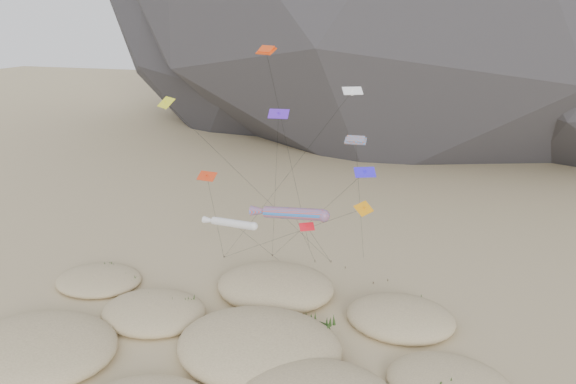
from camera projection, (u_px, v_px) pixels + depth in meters
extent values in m
plane|color=#CCB789|center=(234.00, 366.00, 51.76)|extent=(500.00, 500.00, 0.00)
ellipsoid|color=#CCB789|center=(39.00, 348.00, 53.20)|extent=(15.26, 12.97, 3.48)
ellipsoid|color=#CCB789|center=(154.00, 312.00, 60.03)|extent=(11.45, 9.73, 2.63)
ellipsoid|color=#CCB789|center=(259.00, 346.00, 53.18)|extent=(16.01, 13.61, 4.18)
ellipsoid|color=#CCB789|center=(448.00, 383.00, 48.64)|extent=(10.77, 9.16, 2.04)
ellipsoid|color=#CCB789|center=(275.00, 286.00, 65.29)|extent=(13.86, 11.78, 3.46)
ellipsoid|color=#CCB789|center=(400.00, 317.00, 58.81)|extent=(11.38, 9.67, 2.92)
ellipsoid|color=#CCB789|center=(99.00, 280.00, 67.60)|extent=(10.52, 8.94, 1.99)
ellipsoid|color=black|center=(30.00, 353.00, 52.17)|extent=(3.02, 2.58, 0.91)
ellipsoid|color=black|center=(66.00, 359.00, 51.45)|extent=(2.27, 1.94, 0.68)
ellipsoid|color=black|center=(149.00, 305.00, 61.01)|extent=(3.26, 2.79, 0.98)
ellipsoid|color=black|center=(182.00, 307.00, 60.92)|extent=(1.94, 1.66, 0.58)
ellipsoid|color=black|center=(277.00, 333.00, 55.21)|extent=(3.88, 3.32, 1.16)
ellipsoid|color=black|center=(316.00, 329.00, 56.10)|extent=(2.93, 2.50, 0.88)
ellipsoid|color=black|center=(260.00, 354.00, 52.10)|extent=(2.14, 1.83, 0.64)
ellipsoid|color=black|center=(268.00, 277.00, 67.22)|extent=(3.30, 2.83, 0.99)
ellipsoid|color=black|center=(275.00, 289.00, 64.41)|extent=(2.86, 2.45, 0.86)
ellipsoid|color=black|center=(414.00, 305.00, 61.21)|extent=(2.04, 1.75, 0.61)
ellipsoid|color=black|center=(383.00, 325.00, 57.55)|extent=(2.34, 2.00, 0.70)
ellipsoid|color=black|center=(112.00, 269.00, 70.28)|extent=(2.65, 2.27, 0.79)
ellipsoid|color=black|center=(126.00, 282.00, 67.04)|extent=(2.18, 1.87, 0.66)
cylinder|color=#3F2D1E|center=(272.00, 255.00, 75.21)|extent=(0.08, 0.08, 0.30)
cylinder|color=#3F2D1E|center=(315.00, 261.00, 73.42)|extent=(0.08, 0.08, 0.30)
cylinder|color=#3F2D1E|center=(331.00, 261.00, 73.36)|extent=(0.08, 0.08, 0.30)
cylinder|color=#3F2D1E|center=(345.00, 267.00, 71.60)|extent=(0.08, 0.08, 0.30)
cylinder|color=#3F2D1E|center=(373.00, 283.00, 67.51)|extent=(0.08, 0.08, 0.30)
cylinder|color=#3F2D1E|center=(279.00, 263.00, 72.98)|extent=(0.08, 0.08, 0.30)
cylinder|color=#3F2D1E|center=(388.00, 280.00, 68.22)|extent=(0.08, 0.08, 0.30)
cylinder|color=#3F2D1E|center=(224.00, 256.00, 74.85)|extent=(0.08, 0.08, 0.30)
cylinder|color=#FB401A|center=(294.00, 213.00, 56.96)|extent=(6.79, 2.15, 1.89)
sphere|color=#FB401A|center=(324.00, 216.00, 55.50)|extent=(1.27, 1.27, 1.27)
cone|color=#FB401A|center=(262.00, 211.00, 58.58)|extent=(2.86, 1.47, 1.36)
cylinder|color=black|center=(306.00, 240.00, 65.36)|extent=(1.47, 14.17, 11.72)
cylinder|color=silver|center=(233.00, 223.00, 59.71)|extent=(5.44, 2.10, 1.23)
sphere|color=silver|center=(254.00, 226.00, 58.32)|extent=(0.90, 0.90, 0.90)
cone|color=silver|center=(212.00, 221.00, 61.25)|extent=(2.31, 1.26, 0.92)
cylinder|color=black|center=(259.00, 245.00, 66.65)|extent=(1.14, 12.43, 9.78)
cube|color=red|center=(266.00, 51.00, 58.93)|extent=(2.65, 2.19, 0.74)
cube|color=red|center=(266.00, 49.00, 58.87)|extent=(2.21, 1.80, 0.72)
cylinder|color=black|center=(291.00, 163.00, 68.41)|extent=(1.62, 12.34, 27.35)
cube|color=#DA5216|center=(356.00, 141.00, 52.24)|extent=(2.03, 0.94, 0.57)
cube|color=#DA5216|center=(356.00, 139.00, 52.19)|extent=(1.73, 0.75, 0.56)
cylinder|color=black|center=(360.00, 210.00, 63.48)|extent=(1.75, 17.67, 19.77)
cube|color=yellow|center=(166.00, 103.00, 59.15)|extent=(2.57, 2.33, 1.00)
cube|color=yellow|center=(166.00, 104.00, 59.20)|extent=(0.43, 0.44, 0.79)
cylinder|color=black|center=(257.00, 191.00, 66.27)|extent=(15.20, 13.27, 22.08)
cube|color=#2D1CEF|center=(365.00, 172.00, 51.17)|extent=(2.15, 1.67, 0.74)
cube|color=#2D1CEF|center=(365.00, 174.00, 51.21)|extent=(0.30, 0.30, 0.65)
cylinder|color=black|center=(310.00, 222.00, 63.20)|extent=(14.82, 16.05, 17.22)
cube|color=white|center=(353.00, 91.00, 57.27)|extent=(2.28, 1.84, 0.69)
cube|color=white|center=(353.00, 92.00, 57.32)|extent=(0.30, 0.27, 0.70)
cylinder|color=black|center=(280.00, 185.00, 66.08)|extent=(17.85, 5.84, 23.51)
cube|color=#5021C3|center=(279.00, 114.00, 57.42)|extent=(2.20, 1.28, 0.84)
cube|color=#5021C3|center=(279.00, 115.00, 57.47)|extent=(0.28, 0.29, 0.71)
cylinder|color=black|center=(275.00, 194.00, 66.33)|extent=(4.80, 11.05, 21.24)
cube|color=orange|center=(364.00, 209.00, 50.44)|extent=(1.65, 2.22, 0.84)
cube|color=orange|center=(364.00, 210.00, 50.48)|extent=(0.35, 0.33, 0.67)
cylinder|color=black|center=(280.00, 238.00, 62.66)|extent=(21.16, 15.38, 14.30)
cube|color=red|center=(207.00, 176.00, 59.04)|extent=(2.11, 1.27, 0.77)
cube|color=red|center=(207.00, 177.00, 59.09)|extent=(0.27, 0.25, 0.69)
cylinder|color=black|center=(216.00, 221.00, 66.96)|extent=(3.72, 11.39, 14.71)
cube|color=red|center=(307.00, 227.00, 56.23)|extent=(1.66, 1.38, 0.65)
cube|color=red|center=(307.00, 228.00, 56.28)|extent=(0.27, 0.29, 0.50)
cylinder|color=black|center=(321.00, 247.00, 64.81)|extent=(0.96, 15.09, 10.64)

